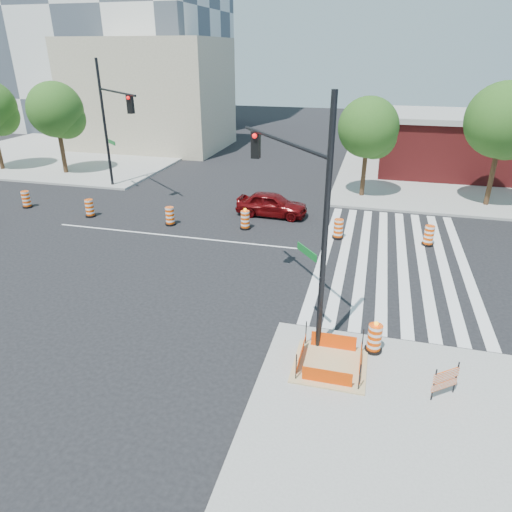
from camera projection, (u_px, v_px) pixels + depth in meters
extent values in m
plane|color=black|center=(177.00, 236.00, 24.02)|extent=(120.00, 120.00, 0.00)
cube|color=gray|center=(483.00, 174.00, 35.68)|extent=(22.00, 22.00, 0.15)
cube|color=gray|center=(80.00, 151.00, 44.01)|extent=(22.00, 22.00, 0.15)
cube|color=silver|center=(325.00, 251.00, 22.22)|extent=(0.45, 13.50, 0.01)
cube|color=silver|center=(344.00, 253.00, 22.01)|extent=(0.45, 13.50, 0.01)
cube|color=silver|center=(363.00, 255.00, 21.80)|extent=(0.45, 13.50, 0.01)
cube|color=silver|center=(382.00, 257.00, 21.59)|extent=(0.45, 13.50, 0.01)
cube|color=silver|center=(402.00, 259.00, 21.38)|extent=(0.45, 13.50, 0.01)
cube|color=silver|center=(422.00, 261.00, 21.18)|extent=(0.45, 13.50, 0.01)
cube|color=silver|center=(443.00, 263.00, 20.97)|extent=(0.45, 13.50, 0.01)
cube|color=silver|center=(464.00, 266.00, 20.76)|extent=(0.45, 13.50, 0.01)
cube|color=silver|center=(177.00, 236.00, 24.02)|extent=(14.00, 0.12, 0.01)
cube|color=tan|center=(330.00, 365.00, 13.94)|extent=(2.20, 2.20, 0.05)
cube|color=#E73E04|center=(327.00, 377.00, 13.05)|extent=(1.44, 0.02, 0.55)
cube|color=#E73E04|center=(333.00, 342.00, 14.63)|extent=(1.44, 0.02, 0.55)
cube|color=#E73E04|center=(301.00, 354.00, 14.05)|extent=(0.02, 1.44, 0.55)
cube|color=#E73E04|center=(361.00, 363.00, 13.63)|extent=(0.02, 1.44, 0.55)
cylinder|color=black|center=(296.00, 367.00, 13.18)|extent=(0.04, 0.04, 0.90)
cylinder|color=black|center=(359.00, 378.00, 12.77)|extent=(0.04, 0.04, 0.90)
cylinder|color=black|center=(306.00, 333.00, 14.77)|extent=(0.04, 0.04, 0.90)
cylinder|color=black|center=(363.00, 341.00, 14.35)|extent=(0.04, 0.04, 0.90)
cube|color=maroon|center=(489.00, 148.00, 34.85)|extent=(16.00, 8.00, 4.20)
cube|color=gray|center=(495.00, 117.00, 33.90)|extent=(16.50, 8.50, 0.40)
cube|color=tan|center=(151.00, 95.00, 44.11)|extent=(14.00, 10.00, 10.00)
imported|color=#510708|center=(272.00, 204.00, 26.74)|extent=(4.22, 1.86, 1.42)
cylinder|color=black|center=(325.00, 233.00, 13.26)|extent=(0.18, 0.18, 7.91)
cylinder|color=black|center=(281.00, 140.00, 14.83)|extent=(3.78, 4.73, 0.12)
cube|color=black|center=(256.00, 145.00, 16.77)|extent=(0.32, 0.28, 0.99)
sphere|color=#FF0C0C|center=(255.00, 136.00, 16.47)|extent=(0.18, 0.18, 0.18)
cube|color=#0C591E|center=(307.00, 252.00, 14.49)|extent=(0.77, 0.96, 0.25)
cylinder|color=black|center=(105.00, 124.00, 31.01)|extent=(0.19, 0.19, 8.36)
cylinder|color=black|center=(116.00, 92.00, 27.72)|extent=(4.85, 4.16, 0.13)
cube|color=black|center=(130.00, 104.00, 26.29)|extent=(0.33, 0.29, 1.04)
sphere|color=#FF0C0C|center=(128.00, 98.00, 25.98)|extent=(0.19, 0.19, 0.19)
cube|color=#0C591E|center=(112.00, 142.00, 30.66)|extent=(0.98, 0.84, 0.26)
cylinder|color=black|center=(373.00, 349.00, 14.64)|extent=(0.56, 0.56, 0.09)
cylinder|color=#F04805|center=(375.00, 337.00, 14.45)|extent=(0.45, 0.45, 0.88)
sphere|color=#FF990C|center=(376.00, 324.00, 14.23)|extent=(0.15, 0.15, 0.15)
cube|color=#F04805|center=(446.00, 375.00, 12.44)|extent=(0.72, 0.57, 0.29)
cube|color=#F04805|center=(444.00, 385.00, 12.58)|extent=(0.72, 0.57, 0.23)
cylinder|color=black|center=(434.00, 385.00, 12.39)|extent=(0.04, 0.04, 1.04)
cylinder|color=black|center=(456.00, 377.00, 12.67)|extent=(0.04, 0.04, 1.04)
cylinder|color=#382314|center=(62.00, 146.00, 35.13)|extent=(0.33, 0.33, 4.34)
sphere|color=#1A4A15|center=(55.00, 110.00, 34.01)|extent=(4.07, 4.07, 4.07)
sphere|color=#1A4A15|center=(65.00, 119.00, 34.44)|extent=(2.98, 2.98, 2.98)
sphere|color=#1A4A15|center=(50.00, 116.00, 34.09)|extent=(2.71, 2.71, 2.71)
cylinder|color=#382314|center=(364.00, 167.00, 29.59)|extent=(0.29, 0.29, 4.03)
sphere|color=#1A4A15|center=(368.00, 127.00, 28.55)|extent=(3.78, 3.78, 3.78)
sphere|color=#1A4A15|center=(375.00, 137.00, 28.94)|extent=(2.77, 2.77, 2.77)
sphere|color=#1A4A15|center=(362.00, 134.00, 28.63)|extent=(2.52, 2.52, 2.52)
cylinder|color=#382314|center=(493.00, 170.00, 27.62)|extent=(0.30, 0.30, 4.67)
sphere|color=#1A4A15|center=(504.00, 120.00, 26.41)|extent=(4.38, 4.38, 4.38)
sphere|color=#1A4A15|center=(509.00, 133.00, 26.85)|extent=(3.21, 3.21, 3.21)
sphere|color=#1A4A15|center=(496.00, 128.00, 26.52)|extent=(2.92, 2.92, 2.92)
cylinder|color=black|center=(28.00, 207.00, 28.42)|extent=(0.60, 0.60, 0.10)
cylinder|color=#F04805|center=(26.00, 199.00, 28.22)|extent=(0.48, 0.48, 0.95)
cylinder|color=black|center=(91.00, 216.00, 26.87)|extent=(0.60, 0.60, 0.10)
cylinder|color=#F04805|center=(90.00, 208.00, 26.67)|extent=(0.48, 0.48, 0.95)
cylinder|color=black|center=(171.00, 224.00, 25.61)|extent=(0.60, 0.60, 0.10)
cylinder|color=#F04805|center=(170.00, 215.00, 25.40)|extent=(0.48, 0.48, 0.95)
cylinder|color=black|center=(245.00, 228.00, 25.04)|extent=(0.60, 0.60, 0.10)
cylinder|color=#F04805|center=(245.00, 219.00, 24.83)|extent=(0.48, 0.48, 0.95)
sphere|color=#FF990C|center=(245.00, 210.00, 24.60)|extent=(0.16, 0.16, 0.16)
cylinder|color=black|center=(338.00, 237.00, 23.79)|extent=(0.60, 0.60, 0.10)
cylinder|color=#F04805|center=(338.00, 228.00, 23.58)|extent=(0.48, 0.48, 0.95)
cylinder|color=black|center=(427.00, 244.00, 22.94)|extent=(0.60, 0.60, 0.10)
cylinder|color=#F04805|center=(429.00, 235.00, 22.73)|extent=(0.48, 0.48, 0.95)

